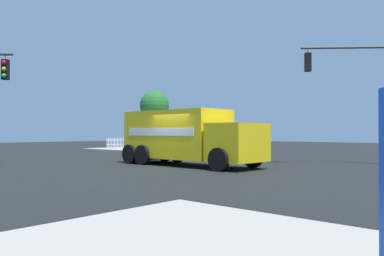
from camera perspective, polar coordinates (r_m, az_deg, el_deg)
The scene contains 7 objects.
ground_plane at distance 19.16m, azimuth -2.49°, elevation -5.55°, with size 100.00×100.00×0.00m, color black.
sidewalk_corner_near at distance 37.66m, azimuth -2.79°, elevation -3.00°, with size 11.93×11.93×0.14m, color #9E998E.
delivery_truck at distance 19.79m, azimuth -0.75°, elevation -1.23°, with size 2.98×7.69×2.74m.
traffic_light_secondary at distance 22.09m, azimuth 23.49°, elevation 5.81°, with size 3.09×3.80×6.20m.
pedestrian_near_corner at distance 39.60m, azimuth -5.41°, elevation -1.31°, with size 0.52×0.30×1.76m.
picket_fence_run at distance 41.86m, azimuth -8.37°, elevation -2.00°, with size 6.76×0.05×0.95m.
shade_tree_near at distance 39.72m, azimuth -5.39°, elevation 3.20°, with size 2.90×2.90×5.62m.
Camera 1 is at (13.65, 13.35, 1.66)m, focal length 37.34 mm.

